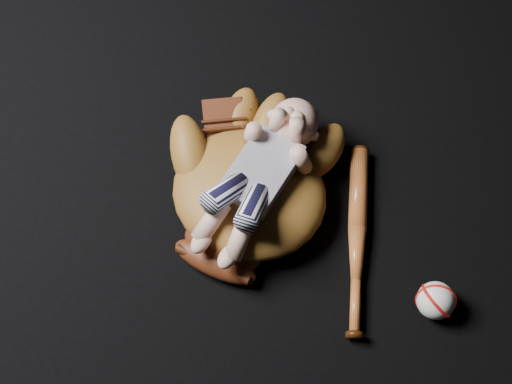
% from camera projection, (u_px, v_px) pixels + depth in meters
% --- Properties ---
extents(baseball_glove, '(0.41, 0.46, 0.14)m').
position_uv_depth(baseball_glove, '(249.00, 189.00, 1.44)').
color(baseball_glove, brown).
rests_on(baseball_glove, ground).
extents(newborn_baby, '(0.19, 0.39, 0.15)m').
position_uv_depth(newborn_baby, '(254.00, 180.00, 1.38)').
color(newborn_baby, '#D6A18A').
rests_on(newborn_baby, baseball_glove).
extents(baseball_bat, '(0.20, 0.40, 0.04)m').
position_uv_depth(baseball_bat, '(357.00, 240.00, 1.45)').
color(baseball_bat, '#AF5321').
rests_on(baseball_bat, ground).
extents(baseball, '(0.09, 0.09, 0.07)m').
position_uv_depth(baseball, '(436.00, 301.00, 1.37)').
color(baseball, white).
rests_on(baseball, ground).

